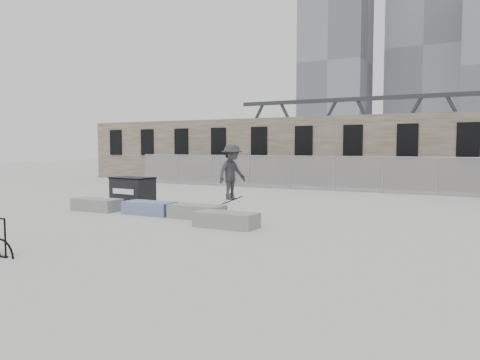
% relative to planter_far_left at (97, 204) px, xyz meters
% --- Properties ---
extents(ground, '(120.00, 120.00, 0.00)m').
position_rel_planter_far_left_xyz_m(ground, '(3.17, 0.14, -0.26)').
color(ground, '#A9A9A4').
rests_on(ground, ground).
extents(stone_wall, '(36.00, 2.58, 4.50)m').
position_rel_planter_far_left_xyz_m(stone_wall, '(3.17, 16.38, 1.99)').
color(stone_wall, brown).
rests_on(stone_wall, ground).
extents(chainlink_fence, '(22.06, 0.06, 2.02)m').
position_rel_planter_far_left_xyz_m(chainlink_fence, '(3.17, 12.64, 0.77)').
color(chainlink_fence, gray).
rests_on(chainlink_fence, ground).
extents(planter_far_left, '(2.00, 0.90, 0.49)m').
position_rel_planter_far_left_xyz_m(planter_far_left, '(0.00, 0.00, 0.00)').
color(planter_far_left, gray).
rests_on(planter_far_left, ground).
extents(planter_center_left, '(2.00, 0.90, 0.49)m').
position_rel_planter_far_left_xyz_m(planter_center_left, '(2.53, 0.15, 0.00)').
color(planter_center_left, '#3652A2').
rests_on(planter_center_left, ground).
extents(planter_center_right, '(2.00, 0.90, 0.49)m').
position_rel_planter_far_left_xyz_m(planter_center_right, '(4.65, 0.15, 0.00)').
color(planter_center_right, gray).
rests_on(planter_center_right, ground).
extents(planter_offset, '(2.00, 0.90, 0.49)m').
position_rel_planter_far_left_xyz_m(planter_offset, '(6.48, -0.98, 0.00)').
color(planter_offset, gray).
rests_on(planter_offset, ground).
extents(dumpster, '(1.95, 1.30, 1.22)m').
position_rel_planter_far_left_xyz_m(dumpster, '(-0.02, 2.17, 0.35)').
color(dumpster, black).
rests_on(dumpster, ground).
extents(skyline_towers, '(58.00, 28.00, 48.00)m').
position_rel_planter_far_left_xyz_m(skyline_towers, '(2.16, 93.96, 20.53)').
color(skyline_towers, slate).
rests_on(skyline_towers, ground).
extents(skateboarder, '(1.01, 1.40, 2.15)m').
position_rel_planter_far_left_xyz_m(skateboarder, '(5.73, 0.75, 1.38)').
color(skateboarder, '#2D2E30').
rests_on(skateboarder, ground).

